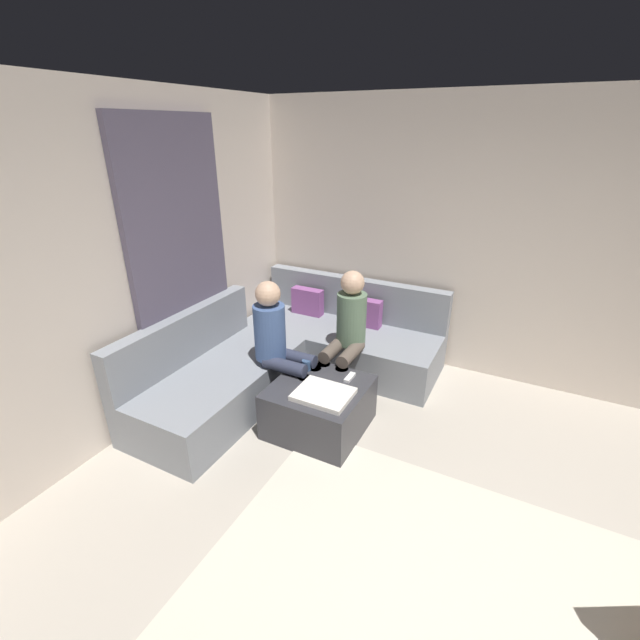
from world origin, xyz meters
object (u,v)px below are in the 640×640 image
at_px(sectional_couch, 292,354).
at_px(game_remote, 350,377).
at_px(ottoman, 319,407).
at_px(person_on_couch_back, 347,330).
at_px(person_on_couch_side, 279,341).
at_px(coffee_mug, 306,365).

height_order(sectional_couch, game_remote, sectional_couch).
bearing_deg(ottoman, game_remote, 50.71).
distance_m(ottoman, game_remote, 0.36).
relative_size(ottoman, person_on_couch_back, 0.63).
relative_size(sectional_couch, person_on_couch_side, 2.12).
relative_size(ottoman, coffee_mug, 8.00).
relative_size(ottoman, person_on_couch_side, 0.63).
bearing_deg(person_on_couch_back, ottoman, 93.57).
bearing_deg(coffee_mug, game_remote, 5.71).
distance_m(coffee_mug, game_remote, 0.40).
xyz_separation_m(sectional_couch, game_remote, (0.80, -0.37, 0.15)).
distance_m(ottoman, person_on_couch_side, 0.67).
distance_m(person_on_couch_back, person_on_couch_side, 0.66).
relative_size(coffee_mug, game_remote, 0.63).
relative_size(game_remote, person_on_couch_side, 0.12).
height_order(sectional_couch, ottoman, sectional_couch).
xyz_separation_m(coffee_mug, person_on_couch_side, (-0.25, -0.03, 0.19)).
bearing_deg(game_remote, ottoman, -129.29).
bearing_deg(game_remote, sectional_couch, 155.30).
height_order(game_remote, person_on_couch_back, person_on_couch_back).
xyz_separation_m(coffee_mug, person_on_couch_back, (0.18, 0.46, 0.19)).
bearing_deg(person_on_couch_side, ottoman, 72.74).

